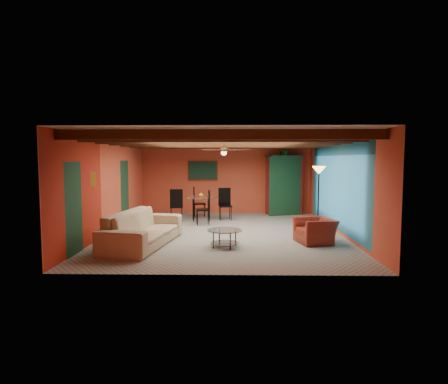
{
  "coord_description": "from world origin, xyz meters",
  "views": [
    {
      "loc": [
        0.22,
        -10.82,
        2.11
      ],
      "look_at": [
        0.0,
        0.2,
        1.15
      ],
      "focal_mm": 30.75,
      "sensor_mm": 36.0,
      "label": 1
    }
  ],
  "objects_px": {
    "dining_table": "(201,204)",
    "potted_plant": "(284,150)",
    "armchair": "(315,231)",
    "coffee_table": "(225,238)",
    "sofa": "(143,228)",
    "floor_lamp": "(318,200)",
    "armoire": "(284,186)",
    "vase": "(201,186)"
  },
  "relations": [
    {
      "from": "armoire",
      "to": "potted_plant",
      "type": "xyz_separation_m",
      "value": [
        0.0,
        0.0,
        1.35
      ]
    },
    {
      "from": "armchair",
      "to": "potted_plant",
      "type": "relative_size",
      "value": 1.82
    },
    {
      "from": "coffee_table",
      "to": "potted_plant",
      "type": "bearing_deg",
      "value": 68.64
    },
    {
      "from": "armchair",
      "to": "coffee_table",
      "type": "distance_m",
      "value": 2.32
    },
    {
      "from": "sofa",
      "to": "armoire",
      "type": "xyz_separation_m",
      "value": [
        4.13,
        5.34,
        0.67
      ]
    },
    {
      "from": "sofa",
      "to": "floor_lamp",
      "type": "distance_m",
      "value": 4.86
    },
    {
      "from": "coffee_table",
      "to": "vase",
      "type": "xyz_separation_m",
      "value": [
        -0.88,
        3.93,
        0.98
      ]
    },
    {
      "from": "potted_plant",
      "to": "vase",
      "type": "relative_size",
      "value": 3.03
    },
    {
      "from": "dining_table",
      "to": "armoire",
      "type": "height_order",
      "value": "armoire"
    },
    {
      "from": "armchair",
      "to": "coffee_table",
      "type": "bearing_deg",
      "value": -90.31
    },
    {
      "from": "dining_table",
      "to": "floor_lamp",
      "type": "bearing_deg",
      "value": -32.84
    },
    {
      "from": "floor_lamp",
      "to": "vase",
      "type": "distance_m",
      "value": 4.14
    },
    {
      "from": "floor_lamp",
      "to": "armoire",
      "type": "bearing_deg",
      "value": 96.76
    },
    {
      "from": "armchair",
      "to": "floor_lamp",
      "type": "relative_size",
      "value": 0.5
    },
    {
      "from": "dining_table",
      "to": "potted_plant",
      "type": "relative_size",
      "value": 4.05
    },
    {
      "from": "sofa",
      "to": "armoire",
      "type": "relative_size",
      "value": 1.32
    },
    {
      "from": "armchair",
      "to": "armoire",
      "type": "height_order",
      "value": "armoire"
    },
    {
      "from": "coffee_table",
      "to": "armoire",
      "type": "bearing_deg",
      "value": 68.64
    },
    {
      "from": "floor_lamp",
      "to": "potted_plant",
      "type": "height_order",
      "value": "potted_plant"
    },
    {
      "from": "sofa",
      "to": "floor_lamp",
      "type": "bearing_deg",
      "value": -62.37
    },
    {
      "from": "vase",
      "to": "sofa",
      "type": "bearing_deg",
      "value": -106.29
    },
    {
      "from": "dining_table",
      "to": "vase",
      "type": "bearing_deg",
      "value": 0.0
    },
    {
      "from": "armchair",
      "to": "floor_lamp",
      "type": "distance_m",
      "value": 1.39
    },
    {
      "from": "dining_table",
      "to": "potted_plant",
      "type": "distance_m",
      "value": 3.89
    },
    {
      "from": "coffee_table",
      "to": "dining_table",
      "type": "bearing_deg",
      "value": 102.64
    },
    {
      "from": "dining_table",
      "to": "vase",
      "type": "height_order",
      "value": "vase"
    },
    {
      "from": "armoire",
      "to": "floor_lamp",
      "type": "height_order",
      "value": "armoire"
    },
    {
      "from": "armchair",
      "to": "vase",
      "type": "relative_size",
      "value": 5.52
    },
    {
      "from": "armoire",
      "to": "vase",
      "type": "relative_size",
      "value": 12.51
    },
    {
      "from": "armchair",
      "to": "vase",
      "type": "distance_m",
      "value": 4.74
    },
    {
      "from": "armchair",
      "to": "dining_table",
      "type": "relative_size",
      "value": 0.45
    },
    {
      "from": "armchair",
      "to": "potted_plant",
      "type": "height_order",
      "value": "potted_plant"
    },
    {
      "from": "coffee_table",
      "to": "floor_lamp",
      "type": "relative_size",
      "value": 0.44
    },
    {
      "from": "armoire",
      "to": "sofa",
      "type": "bearing_deg",
      "value": -146.15
    },
    {
      "from": "sofa",
      "to": "armchair",
      "type": "xyz_separation_m",
      "value": [
        4.25,
        0.35,
        -0.11
      ]
    },
    {
      "from": "coffee_table",
      "to": "armchair",
      "type": "bearing_deg",
      "value": 12.39
    },
    {
      "from": "armchair",
      "to": "armoire",
      "type": "bearing_deg",
      "value": 168.67
    },
    {
      "from": "potted_plant",
      "to": "vase",
      "type": "bearing_deg",
      "value": -152.81
    },
    {
      "from": "sofa",
      "to": "floor_lamp",
      "type": "relative_size",
      "value": 1.5
    },
    {
      "from": "armchair",
      "to": "potted_plant",
      "type": "bearing_deg",
      "value": 168.67
    },
    {
      "from": "armoire",
      "to": "coffee_table",
      "type": "bearing_deg",
      "value": -129.77
    },
    {
      "from": "armchair",
      "to": "dining_table",
      "type": "height_order",
      "value": "dining_table"
    }
  ]
}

